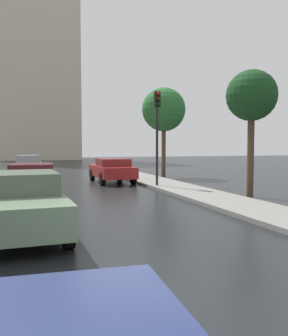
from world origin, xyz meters
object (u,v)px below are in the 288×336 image
object	(u,v)px
car_silver_far_lane	(28,165)
street_tree_far	(252,97)
street_tree_near	(164,110)
car_maroon_behind_camera	(32,181)
traffic_light	(157,121)
car_red_near_kerb	(112,170)
car_green_far_ahead	(22,203)

from	to	relation	value
car_silver_far_lane	street_tree_far	size ratio (longest dim) A/B	0.77
street_tree_near	street_tree_far	world-z (taller)	street_tree_near
car_maroon_behind_camera	street_tree_near	distance (m)	12.24
car_maroon_behind_camera	street_tree_far	distance (m)	9.30
traffic_light	street_tree_near	size ratio (longest dim) A/B	0.77
street_tree_near	car_red_near_kerb	bearing A→B (deg)	-147.35
car_green_far_ahead	car_red_near_kerb	bearing A→B (deg)	-115.01
car_maroon_behind_camera	street_tree_near	size ratio (longest dim) A/B	0.78
car_maroon_behind_camera	car_green_far_ahead	bearing A→B (deg)	91.70
car_red_near_kerb	street_tree_near	bearing A→B (deg)	31.75
street_tree_far	car_silver_far_lane	bearing A→B (deg)	122.89
car_red_near_kerb	street_tree_far	size ratio (longest dim) A/B	0.85
car_red_near_kerb	street_tree_far	xyz separation A→B (m)	(4.09, -7.31, 3.31)
street_tree_near	traffic_light	bearing A→B (deg)	-113.70
car_green_far_ahead	car_silver_far_lane	world-z (taller)	car_green_far_ahead
car_silver_far_lane	street_tree_far	xyz separation A→B (m)	(8.57, -13.25, 3.30)
street_tree_near	street_tree_far	distance (m)	9.96
car_maroon_behind_camera	street_tree_far	bearing A→B (deg)	171.48
car_red_near_kerb	car_maroon_behind_camera	distance (m)	6.90
car_maroon_behind_camera	street_tree_near	bearing A→B (deg)	-132.22
car_red_near_kerb	car_silver_far_lane	distance (m)	7.44
traffic_light	street_tree_near	world-z (taller)	street_tree_near
car_silver_far_lane	street_tree_far	distance (m)	16.12
car_green_far_ahead	traffic_light	distance (m)	10.31
car_silver_far_lane	car_red_near_kerb	bearing A→B (deg)	131.39
car_green_far_ahead	car_maroon_behind_camera	size ratio (longest dim) A/B	0.98
car_silver_far_lane	traffic_light	world-z (taller)	traffic_light
street_tree_near	street_tree_far	bearing A→B (deg)	-90.21
car_green_far_ahead	traffic_light	world-z (taller)	traffic_light
car_maroon_behind_camera	car_silver_far_lane	distance (m)	11.28
traffic_light	street_tree_near	bearing A→B (deg)	66.30
traffic_light	street_tree_far	xyz separation A→B (m)	(2.58, -3.99, 0.75)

